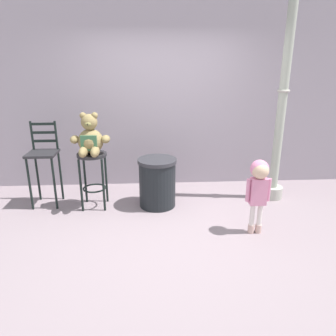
{
  "coord_description": "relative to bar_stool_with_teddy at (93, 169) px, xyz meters",
  "views": [
    {
      "loc": [
        -0.21,
        -3.51,
        2.01
      ],
      "look_at": [
        0.02,
        0.44,
        0.68
      ],
      "focal_mm": 34.18,
      "sensor_mm": 36.0,
      "label": 1
    }
  ],
  "objects": [
    {
      "name": "bar_stool_with_teddy",
      "position": [
        0.0,
        0.0,
        0.0
      ],
      "size": [
        0.41,
        0.41,
        0.8
      ],
      "color": "#262528",
      "rests_on": "ground_plane"
    },
    {
      "name": "teddy_bear",
      "position": [
        -0.0,
        -0.03,
        0.43
      ],
      "size": [
        0.53,
        0.48,
        0.57
      ],
      "color": "olive",
      "rests_on": "bar_stool_with_teddy"
    },
    {
      "name": "building_wall",
      "position": [
        1.01,
        1.02,
        0.99
      ],
      "size": [
        7.06,
        0.3,
        3.13
      ],
      "primitive_type": "cube",
      "color": "#9B8F9C",
      "rests_on": "ground_plane"
    },
    {
      "name": "lamppost",
      "position": [
        2.67,
        0.15,
        0.53
      ],
      "size": [
        0.3,
        0.3,
        2.78
      ],
      "color": "#AFACA2",
      "rests_on": "ground_plane"
    },
    {
      "name": "ground_plane",
      "position": [
        1.01,
        -0.77,
        -0.57
      ],
      "size": [
        24.0,
        24.0,
        0.0
      ],
      "primitive_type": "plane",
      "color": "gray"
    },
    {
      "name": "bar_chair_empty",
      "position": [
        -0.7,
        0.14,
        0.12
      ],
      "size": [
        0.4,
        0.4,
        1.2
      ],
      "color": "#262528",
      "rests_on": "ground_plane"
    },
    {
      "name": "trash_bin",
      "position": [
        0.9,
        -0.02,
        -0.22
      ],
      "size": [
        0.55,
        0.55,
        0.7
      ],
      "color": "black",
      "rests_on": "ground_plane"
    },
    {
      "name": "child_walking",
      "position": [
        2.07,
        -0.87,
        0.1
      ],
      "size": [
        0.29,
        0.23,
        0.93
      ],
      "rotation": [
        0.0,
        0.0,
        1.61
      ],
      "color": "#CFA69C",
      "rests_on": "ground_plane"
    }
  ]
}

